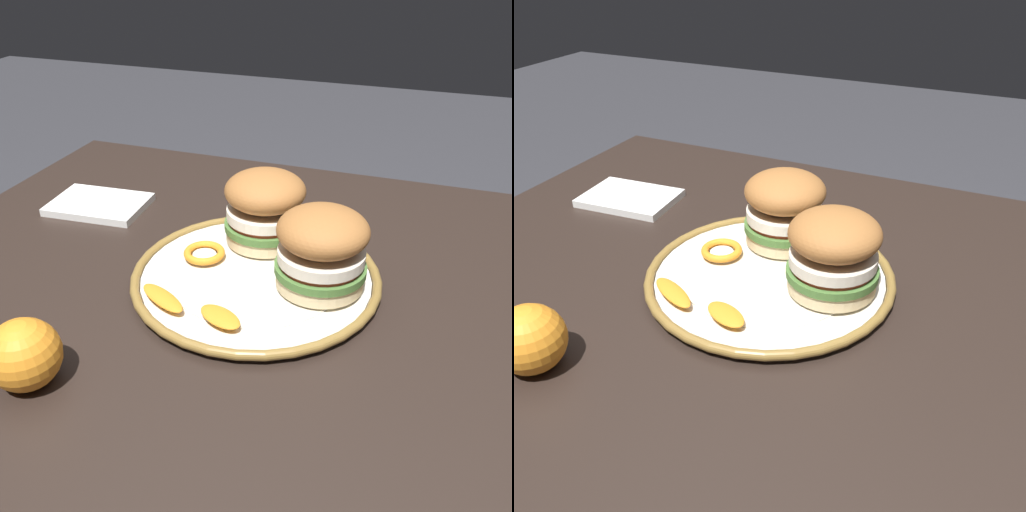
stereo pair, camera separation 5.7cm
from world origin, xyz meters
TOP-DOWN VIEW (x-y plane):
  - dining_table at (0.00, 0.00)m, footprint 1.11×0.81m
  - dinner_plate at (-0.05, 0.01)m, footprint 0.32×0.32m
  - sandwich_half_left at (-0.07, 0.09)m, footprint 0.15×0.15m
  - sandwich_half_right at (0.03, 0.01)m, footprint 0.15×0.15m
  - orange_peel_curled at (-0.13, 0.02)m, footprint 0.07×0.07m
  - orange_peel_strip_long at (-0.06, -0.10)m, footprint 0.06×0.05m
  - orange_peel_strip_short at (-0.14, -0.09)m, footprint 0.08×0.06m
  - whole_orange at (-0.21, -0.23)m, footprint 0.07×0.07m
  - folded_napkin at (-0.36, 0.13)m, footprint 0.16×0.11m

SIDE VIEW (x-z plane):
  - dining_table at x=0.00m, z-range 0.25..1.00m
  - folded_napkin at x=-0.36m, z-range 0.74..0.75m
  - dinner_plate at x=-0.05m, z-range 0.74..0.76m
  - orange_peel_strip_long at x=-0.06m, z-range 0.76..0.77m
  - orange_peel_strip_short at x=-0.14m, z-range 0.76..0.77m
  - orange_peel_curled at x=-0.13m, z-range 0.76..0.77m
  - whole_orange at x=-0.21m, z-range 0.74..0.82m
  - sandwich_half_left at x=-0.07m, z-range 0.76..0.86m
  - sandwich_half_right at x=0.03m, z-range 0.76..0.86m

